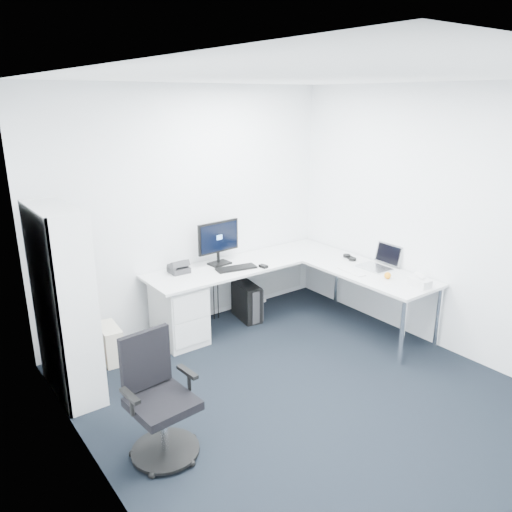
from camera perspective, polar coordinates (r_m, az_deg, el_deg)
ground at (r=4.60m, az=6.58°, el=-16.22°), size 4.20×4.20×0.00m
ceiling at (r=3.82m, az=8.08°, el=19.68°), size 4.20×4.20×0.00m
wall_back at (r=5.65m, az=-7.62°, el=5.23°), size 3.60×0.02×2.70m
wall_left at (r=3.12m, az=-17.65°, el=-6.00°), size 0.02×4.20×2.70m
wall_right at (r=5.37m, az=21.33°, el=3.51°), size 0.02×4.20×2.70m
l_desk at (r=5.68m, az=1.14°, el=-5.03°), size 2.47×1.38×0.72m
drawer_pedestal at (r=5.48m, az=-8.80°, el=-6.30°), size 0.45×0.56×0.69m
bookshelf at (r=4.64m, az=-21.10°, el=-5.04°), size 0.33×0.86×1.72m
task_chair at (r=3.80m, az=-10.67°, el=-15.92°), size 0.57×0.57×0.94m
black_pc_tower at (r=6.00m, az=-1.07°, el=-5.20°), size 0.27×0.47×0.44m
beige_pc_tower at (r=5.31m, az=-16.35°, el=-9.57°), size 0.21×0.41×0.37m
power_strip at (r=6.45m, az=-0.29°, el=-5.44°), size 0.39×0.11×0.04m
monitor at (r=5.68m, az=-4.24°, el=1.54°), size 0.55×0.21×0.52m
black_keyboard at (r=5.58m, az=-2.28°, el=-1.39°), size 0.48×0.25×0.02m
mouse at (r=5.62m, az=0.85°, el=-1.18°), size 0.07×0.11×0.03m
desk_phone at (r=5.52m, az=-8.83°, el=-1.17°), size 0.21×0.21×0.14m
laptop at (r=5.71m, az=13.46°, el=-0.18°), size 0.38×0.37×0.26m
white_keyboard at (r=5.59m, az=10.78°, el=-1.71°), size 0.16×0.39×0.01m
headphones at (r=6.03m, az=10.66°, el=-0.06°), size 0.19×0.24×0.05m
orange_fruit at (r=5.46m, az=14.81°, el=-2.17°), size 0.07×0.07×0.07m
tissue_box at (r=5.33m, az=18.14°, el=-2.88°), size 0.15×0.25×0.08m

